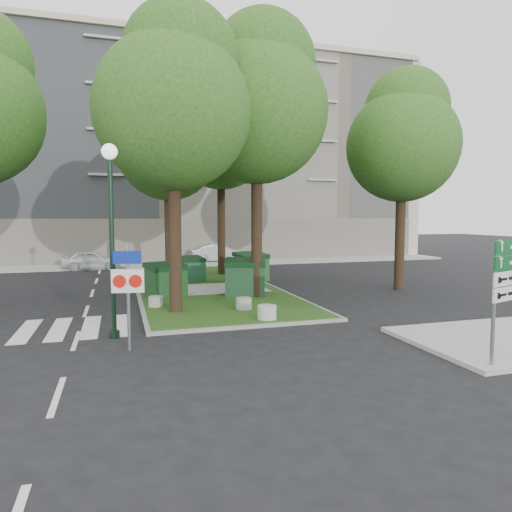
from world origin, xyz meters
name	(u,v)px	position (x,y,z in m)	size (l,w,h in m)	color
ground	(236,329)	(0.00, 0.00, 0.00)	(120.00, 120.00, 0.00)	black
median_island	(205,287)	(0.50, 8.00, 0.06)	(6.00, 16.00, 0.12)	#184212
median_kerb	(205,287)	(0.50, 8.00, 0.05)	(6.30, 16.30, 0.10)	gray
sidewalk_corner	(503,340)	(6.50, -3.50, 0.06)	(5.00, 4.00, 0.12)	#999993
building_sidewalk	(170,264)	(0.00, 18.50, 0.06)	(42.00, 3.00, 0.12)	#999993
zebra_crossing	(106,326)	(-3.75, 1.50, 0.01)	(5.00, 3.00, 0.01)	silver
apartment_building	(159,160)	(0.00, 26.00, 8.00)	(41.00, 12.00, 16.00)	#C3B392
tree_median_near_left	(175,97)	(-1.41, 2.56, 7.32)	(5.20, 5.20, 10.53)	black
tree_median_near_right	(258,99)	(2.09, 4.56, 7.99)	(5.60, 5.60, 11.46)	black
tree_median_mid	(170,139)	(-0.91, 9.06, 6.98)	(4.80, 4.80, 9.99)	black
tree_median_far	(222,126)	(2.29, 12.06, 8.32)	(5.80, 5.80, 11.93)	black
tree_street_right	(404,136)	(9.09, 5.06, 6.98)	(5.00, 5.00, 10.06)	black
dumpster_a	(166,280)	(-1.55, 5.46, 0.80)	(1.82, 1.59, 1.41)	#0E3411
dumpster_b	(190,269)	(0.05, 9.61, 0.73)	(1.60, 1.34, 1.28)	#134125
dumpster_c	(245,277)	(1.65, 4.99, 0.86)	(1.92, 1.59, 1.54)	black
dumpster_d	(251,267)	(3.00, 8.77, 0.83)	(1.85, 1.54, 1.48)	#164716
bollard_left	(156,301)	(-2.10, 3.57, 0.30)	(0.51, 0.51, 0.37)	#989793
bollard_right	(267,312)	(1.13, 0.50, 0.34)	(0.61, 0.61, 0.43)	#AFAEA9
bollard_mid	(244,303)	(0.83, 2.21, 0.32)	(0.56, 0.56, 0.40)	#969691
litter_bin	(246,271)	(3.20, 10.41, 0.44)	(0.36, 0.36, 0.64)	#CBD619
street_lamp	(111,217)	(-3.50, -0.01, 3.34)	(0.42, 0.42, 5.32)	black
traffic_sign_pole	(128,283)	(-3.13, -1.35, 1.72)	(0.80, 0.19, 2.68)	slate
directional_sign	(508,281)	(5.02, -5.00, 1.93)	(1.31, 0.46, 2.73)	slate
car_white	(92,260)	(-4.99, 17.31, 0.61)	(1.45, 3.59, 1.22)	silver
car_silver	(217,253)	(3.50, 19.50, 0.68)	(1.44, 4.12, 1.36)	#96989D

